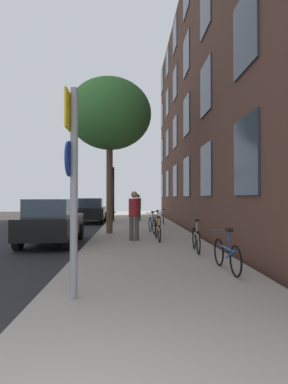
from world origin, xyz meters
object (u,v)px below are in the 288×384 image
at_px(bicycle_0, 227,254).
at_px(bicycle_3, 152,225).
at_px(traffic_light, 112,184).
at_px(car_1, 92,210).
at_px(bicycle_2, 158,231).
at_px(bicycle_1, 196,239).
at_px(bicycle_5, 163,218).
at_px(tree_near, 110,115).
at_px(car_0, 52,221).
at_px(pedestrian_1, 138,206).
at_px(bicycle_4, 157,221).
at_px(sign_post, 72,175).
at_px(pedestrian_0, 134,212).

relative_size(bicycle_0, bicycle_3, 1.03).
distance_m(traffic_light, bicycle_0, 15.10).
height_order(bicycle_3, car_1, car_1).
xyz_separation_m(bicycle_2, bicycle_3, (-0.05, 2.40, 0.03)).
bearing_deg(bicycle_1, traffic_light, 104.41).
distance_m(bicycle_3, bicycle_5, 4.90).
distance_m(tree_near, car_1, 8.50).
relative_size(traffic_light, car_0, 0.90).
xyz_separation_m(traffic_light, car_1, (-1.31, -0.33, -1.75)).
bearing_deg(bicycle_5, car_0, -123.29).
xyz_separation_m(bicycle_1, bicycle_2, (-0.90, 2.40, -0.02)).
bearing_deg(pedestrian_1, tree_near, -101.08).
relative_size(bicycle_3, car_0, 0.41).
height_order(bicycle_0, car_1, car_1).
distance_m(traffic_light, pedestrian_1, 2.29).
height_order(bicycle_1, pedestrian_1, pedestrian_1).
relative_size(tree_near, bicycle_5, 4.20).
bearing_deg(traffic_light, bicycle_4, -62.44).
bearing_deg(bicycle_3, car_1, 116.37).
bearing_deg(bicycle_2, bicycle_0, -77.62).
height_order(sign_post, bicycle_0, sign_post).
relative_size(tree_near, pedestrian_0, 3.80).
bearing_deg(sign_post, bicycle_2, 73.43).
height_order(tree_near, bicycle_1, tree_near).
bearing_deg(pedestrian_1, bicycle_4, -80.50).
xyz_separation_m(bicycle_3, bicycle_5, (1.01, 4.80, -0.03)).
xyz_separation_m(bicycle_1, car_0, (-4.70, 2.35, 0.35)).
height_order(bicycle_3, bicycle_4, bicycle_3).
height_order(bicycle_0, bicycle_4, bicycle_4).
bearing_deg(traffic_light, bicycle_5, -39.04).
distance_m(traffic_light, bicycle_4, 6.01).
bearing_deg(bicycle_0, car_1, 107.87).
height_order(traffic_light, bicycle_3, traffic_light).
bearing_deg(tree_near, bicycle_1, -59.77).
distance_m(bicycle_5, pedestrian_1, 3.07).
bearing_deg(bicycle_0, bicycle_4, 94.05).
distance_m(bicycle_5, car_1, 5.05).
distance_m(pedestrian_1, car_1, 3.11).
xyz_separation_m(bicycle_0, car_1, (-4.60, 14.26, 0.36)).
relative_size(traffic_light, pedestrian_0, 2.01).
distance_m(bicycle_4, car_0, 6.41).
distance_m(tree_near, pedestrian_1, 8.62).
relative_size(bicycle_1, car_0, 0.41).
distance_m(bicycle_0, bicycle_2, 4.91).
bearing_deg(bicycle_2, bicycle_5, 82.39).
height_order(traffic_light, bicycle_4, traffic_light).
xyz_separation_m(traffic_light, pedestrian_0, (1.37, -9.72, -1.45)).
bearing_deg(bicycle_5, pedestrian_1, 118.54).
xyz_separation_m(bicycle_1, car_1, (-4.45, 11.86, 0.35)).
height_order(traffic_light, car_1, traffic_light).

